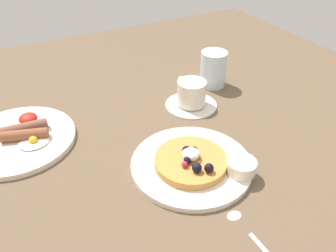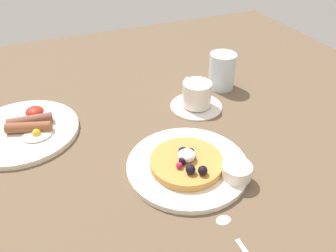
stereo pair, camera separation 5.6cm
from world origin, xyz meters
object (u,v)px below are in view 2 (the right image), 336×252
(coffee_saucer, at_px, (196,106))
(teaspoon, at_px, (233,233))
(pancake_plate, at_px, (187,166))
(breakfast_plate, at_px, (22,131))
(water_glass, at_px, (222,71))
(syrup_ramekin, at_px, (237,171))
(coffee_cup, at_px, (197,93))

(coffee_saucer, xyz_separation_m, teaspoon, (-0.12, -0.39, -0.00))
(pancake_plate, height_order, breakfast_plate, same)
(teaspoon, relative_size, water_glass, 1.39)
(teaspoon, bearing_deg, coffee_saucer, 72.32)
(syrup_ramekin, bearing_deg, coffee_cup, 79.51)
(syrup_ramekin, height_order, water_glass, water_glass)
(coffee_cup, xyz_separation_m, water_glass, (0.11, 0.07, 0.01))
(breakfast_plate, bearing_deg, syrup_ramekin, -40.90)
(syrup_ramekin, relative_size, breakfast_plate, 0.23)
(syrup_ramekin, height_order, teaspoon, syrup_ramekin)
(pancake_plate, relative_size, coffee_saucer, 1.84)
(coffee_cup, relative_size, teaspoon, 0.76)
(syrup_ramekin, distance_m, breakfast_plate, 0.50)
(syrup_ramekin, xyz_separation_m, coffee_saucer, (0.05, 0.28, -0.02))
(syrup_ramekin, xyz_separation_m, breakfast_plate, (-0.38, 0.33, -0.02))
(pancake_plate, xyz_separation_m, syrup_ramekin, (0.07, -0.07, 0.02))
(breakfast_plate, xyz_separation_m, coffee_cup, (0.43, -0.05, 0.03))
(breakfast_plate, distance_m, teaspoon, 0.54)
(syrup_ramekin, relative_size, coffee_cup, 0.55)
(pancake_plate, height_order, water_glass, water_glass)
(coffee_saucer, height_order, water_glass, water_glass)
(pancake_plate, bearing_deg, syrup_ramekin, -44.60)
(syrup_ramekin, height_order, breakfast_plate, syrup_ramekin)
(coffee_saucer, bearing_deg, syrup_ramekin, -100.57)
(coffee_cup, distance_m, water_glass, 0.13)
(pancake_plate, bearing_deg, water_glass, 49.34)
(pancake_plate, bearing_deg, coffee_cup, 59.31)
(syrup_ramekin, height_order, coffee_saucer, syrup_ramekin)
(pancake_plate, xyz_separation_m, breakfast_plate, (-0.31, 0.26, 0.00))
(coffee_saucer, relative_size, water_glass, 1.34)
(coffee_cup, relative_size, water_glass, 1.05)
(coffee_saucer, xyz_separation_m, coffee_cup, (-0.00, 0.00, 0.04))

